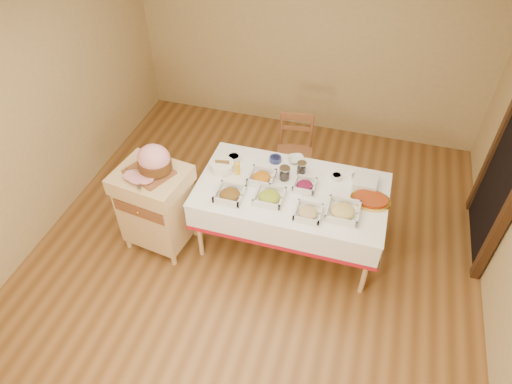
% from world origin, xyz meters
% --- Properties ---
extents(room_shell, '(5.00, 5.00, 5.00)m').
position_xyz_m(room_shell, '(0.00, 0.00, 1.30)').
color(room_shell, brown).
rests_on(room_shell, ground).
extents(dining_table, '(1.82, 1.02, 0.76)m').
position_xyz_m(dining_table, '(0.30, 0.30, 0.60)').
color(dining_table, '#DAB478').
rests_on(dining_table, ground).
extents(butcher_cart, '(0.74, 0.64, 0.94)m').
position_xyz_m(butcher_cart, '(-0.99, -0.06, 0.54)').
color(butcher_cart, '#DAB478').
rests_on(butcher_cart, ground).
extents(dining_chair, '(0.45, 0.44, 0.90)m').
position_xyz_m(dining_chair, '(0.12, 1.25, 0.46)').
color(dining_chair, brown).
rests_on(dining_chair, ground).
extents(ham_on_board, '(0.44, 0.42, 0.29)m').
position_xyz_m(ham_on_board, '(-0.95, -0.02, 1.06)').
color(ham_on_board, brown).
rests_on(ham_on_board, butcher_cart).
extents(serving_dish_a, '(0.26, 0.26, 0.11)m').
position_xyz_m(serving_dish_a, '(-0.23, 0.02, 0.80)').
color(serving_dish_a, silver).
rests_on(serving_dish_a, dining_table).
extents(serving_dish_b, '(0.27, 0.27, 0.11)m').
position_xyz_m(serving_dish_b, '(0.13, 0.10, 0.79)').
color(serving_dish_b, silver).
rests_on(serving_dish_b, dining_table).
extents(serving_dish_c, '(0.24, 0.24, 0.10)m').
position_xyz_m(serving_dish_c, '(0.52, 0.01, 0.79)').
color(serving_dish_c, silver).
rests_on(serving_dish_c, dining_table).
extents(serving_dish_d, '(0.29, 0.29, 0.11)m').
position_xyz_m(serving_dish_d, '(0.82, 0.11, 0.80)').
color(serving_dish_d, silver).
rests_on(serving_dish_d, dining_table).
extents(serving_dish_e, '(0.25, 0.24, 0.12)m').
position_xyz_m(serving_dish_e, '(-0.01, 0.34, 0.80)').
color(serving_dish_e, silver).
rests_on(serving_dish_e, dining_table).
extents(serving_dish_f, '(0.22, 0.21, 0.10)m').
position_xyz_m(serving_dish_f, '(0.41, 0.35, 0.79)').
color(serving_dish_f, silver).
rests_on(serving_dish_f, dining_table).
extents(small_bowl_left, '(0.13, 0.13, 0.06)m').
position_xyz_m(small_bowl_left, '(-0.37, 0.55, 0.79)').
color(small_bowl_left, silver).
rests_on(small_bowl_left, dining_table).
extents(small_bowl_mid, '(0.12, 0.12, 0.05)m').
position_xyz_m(small_bowl_mid, '(0.04, 0.67, 0.79)').
color(small_bowl_mid, navy).
rests_on(small_bowl_mid, dining_table).
extents(small_bowl_right, '(0.10, 0.10, 0.05)m').
position_xyz_m(small_bowl_right, '(0.68, 0.57, 0.79)').
color(small_bowl_right, silver).
rests_on(small_bowl_right, dining_table).
extents(bowl_white_imported, '(0.22, 0.22, 0.04)m').
position_xyz_m(bowl_white_imported, '(0.24, 0.73, 0.78)').
color(bowl_white_imported, silver).
rests_on(bowl_white_imported, dining_table).
extents(bowl_small_imported, '(0.19, 0.19, 0.05)m').
position_xyz_m(bowl_small_imported, '(0.90, 0.62, 0.78)').
color(bowl_small_imported, silver).
rests_on(bowl_small_imported, dining_table).
extents(preserve_jar_left, '(0.11, 0.11, 0.14)m').
position_xyz_m(preserve_jar_left, '(0.19, 0.43, 0.82)').
color(preserve_jar_left, silver).
rests_on(preserve_jar_left, dining_table).
extents(preserve_jar_right, '(0.09, 0.09, 0.12)m').
position_xyz_m(preserve_jar_right, '(0.33, 0.57, 0.81)').
color(preserve_jar_right, silver).
rests_on(preserve_jar_right, dining_table).
extents(mustard_bottle, '(0.05, 0.05, 0.16)m').
position_xyz_m(mustard_bottle, '(-0.27, 0.37, 0.83)').
color(mustard_bottle, gold).
rests_on(mustard_bottle, dining_table).
extents(bread_basket, '(0.24, 0.24, 0.10)m').
position_xyz_m(bread_basket, '(-0.43, 0.39, 0.80)').
color(bread_basket, white).
rests_on(bread_basket, dining_table).
extents(plate_stack, '(0.22, 0.22, 0.08)m').
position_xyz_m(plate_stack, '(0.96, 0.55, 0.80)').
color(plate_stack, silver).
rests_on(plate_stack, dining_table).
extents(brass_platter, '(0.38, 0.27, 0.05)m').
position_xyz_m(brass_platter, '(1.04, 0.34, 0.78)').
color(brass_platter, gold).
rests_on(brass_platter, dining_table).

